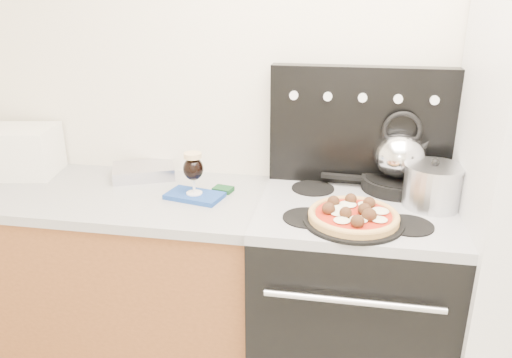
% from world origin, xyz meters
% --- Properties ---
extents(room_shell, '(3.52, 3.01, 2.52)m').
position_xyz_m(room_shell, '(0.00, 0.29, 1.25)').
color(room_shell, beige).
rests_on(room_shell, ground).
extents(base_cabinet, '(1.45, 0.60, 0.86)m').
position_xyz_m(base_cabinet, '(-1.02, 1.20, 0.43)').
color(base_cabinet, brown).
rests_on(base_cabinet, ground).
extents(countertop, '(1.48, 0.63, 0.04)m').
position_xyz_m(countertop, '(-1.02, 1.20, 0.88)').
color(countertop, '#A4A4A4').
rests_on(countertop, base_cabinet).
extents(stove_body, '(0.76, 0.65, 0.88)m').
position_xyz_m(stove_body, '(0.08, 1.18, 0.44)').
color(stove_body, black).
rests_on(stove_body, ground).
extents(cooktop, '(0.76, 0.65, 0.04)m').
position_xyz_m(cooktop, '(0.08, 1.18, 0.90)').
color(cooktop, '#ADADB2').
rests_on(cooktop, stove_body).
extents(backguard, '(0.76, 0.08, 0.50)m').
position_xyz_m(backguard, '(0.08, 1.45, 1.17)').
color(backguard, black).
rests_on(backguard, cooktop).
extents(toaster_oven, '(0.39, 0.32, 0.22)m').
position_xyz_m(toaster_oven, '(-1.47, 1.33, 1.01)').
color(toaster_oven, white).
rests_on(toaster_oven, countertop).
extents(foil_sheet, '(0.33, 0.29, 0.05)m').
position_xyz_m(foil_sheet, '(-0.89, 1.39, 0.93)').
color(foil_sheet, white).
rests_on(foil_sheet, countertop).
extents(oven_mitt, '(0.25, 0.18, 0.02)m').
position_xyz_m(oven_mitt, '(-0.58, 1.19, 0.91)').
color(oven_mitt, '#1C4194').
rests_on(oven_mitt, countertop).
extents(beer_glass, '(0.10, 0.10, 0.18)m').
position_xyz_m(beer_glass, '(-0.58, 1.19, 1.01)').
color(beer_glass, black).
rests_on(beer_glass, oven_mitt).
extents(pizza_pan, '(0.43, 0.43, 0.01)m').
position_xyz_m(pizza_pan, '(0.07, 1.02, 0.93)').
color(pizza_pan, black).
rests_on(pizza_pan, cooktop).
extents(pizza, '(0.40, 0.40, 0.05)m').
position_xyz_m(pizza, '(0.07, 1.02, 0.95)').
color(pizza, '#E5B264').
rests_on(pizza, pizza_pan).
extents(skillet, '(0.31, 0.31, 0.05)m').
position_xyz_m(skillet, '(0.25, 1.38, 0.95)').
color(skillet, black).
rests_on(skillet, cooktop).
extents(tea_kettle, '(0.25, 0.25, 0.24)m').
position_xyz_m(tea_kettle, '(0.25, 1.38, 1.09)').
color(tea_kettle, white).
rests_on(tea_kettle, skillet).
extents(stock_pot, '(0.24, 0.24, 0.16)m').
position_xyz_m(stock_pot, '(0.36, 1.23, 1.00)').
color(stock_pot, silver).
rests_on(stock_pot, cooktop).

